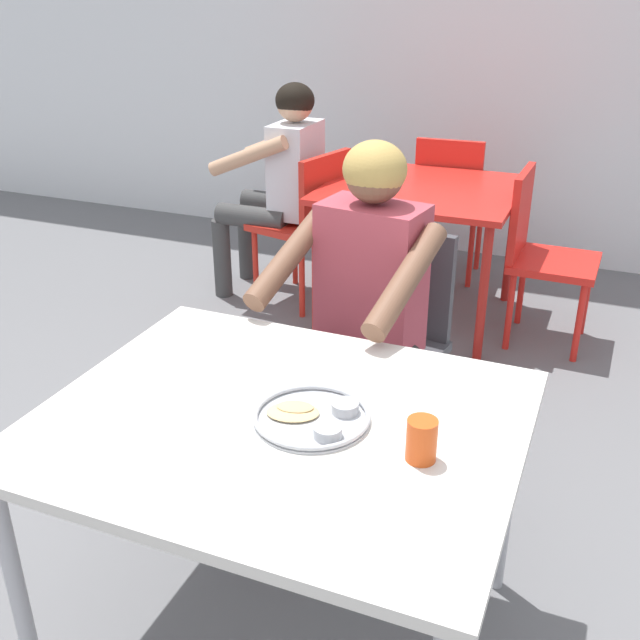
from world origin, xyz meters
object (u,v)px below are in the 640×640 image
drinking_cup (422,438)px  chair_red_left (309,216)px  chair_red_far (450,198)px  patron_background (280,173)px  diner_foreground (358,296)px  chair_foreground (384,332)px  chair_red_right (539,247)px  table_background_red (421,201)px  table_foreground (281,439)px  thali_tray (314,417)px

drinking_cup → chair_red_left: bearing=118.8°
chair_red_far → patron_background: patron_background is taller
diner_foreground → patron_background: (-0.98, 1.49, -0.02)m
chair_foreground → chair_red_right: size_ratio=1.02×
chair_red_far → chair_red_right: bearing=-47.1°
table_background_red → chair_red_right: size_ratio=1.12×
patron_background → table_foreground: bearing=-64.9°
table_foreground → drinking_cup: size_ratio=11.46×
chair_red_far → patron_background: bearing=-144.3°
table_background_red → drinking_cup: bearing=-74.9°
drinking_cup → chair_red_left: 2.53m
table_background_red → thali_tray: bearing=-81.4°
table_background_red → chair_red_left: (-0.60, -0.06, -0.13)m
chair_foreground → chair_red_left: size_ratio=1.02×
thali_tray → chair_foreground: bearing=97.2°
chair_red_far → thali_tray: bearing=-83.6°
diner_foreground → patron_background: bearing=123.3°
chair_red_left → patron_background: size_ratio=0.72×
drinking_cup → thali_tray: bearing=169.6°
chair_foreground → chair_red_far: bearing=96.1°
table_foreground → chair_red_right: size_ratio=1.34×
chair_red_left → table_foreground: bearing=-68.6°
drinking_cup → chair_foreground: 1.11m
thali_tray → diner_foreground: bearing=101.3°
thali_tray → patron_background: 2.49m
thali_tray → table_background_red: thali_tray is taller
patron_background → chair_red_far: bearing=35.7°
thali_tray → chair_red_right: bearing=82.7°
table_foreground → diner_foreground: diner_foreground is taller
drinking_cup → chair_red_far: chair_red_far is taller
table_background_red → table_foreground: bearing=-83.5°
chair_red_left → diner_foreground: bearing=-61.2°
table_foreground → chair_red_far: 2.83m
diner_foreground → table_background_red: (-0.19, 1.49, -0.10)m
chair_red_right → patron_background: (-1.41, 0.05, 0.22)m
diner_foreground → chair_red_left: 1.65m
table_background_red → chair_red_right: bearing=-5.1°
table_foreground → chair_red_right: bearing=80.6°
table_foreground → chair_red_left: size_ratio=1.35×
table_foreground → chair_red_left: (-0.85, 2.17, -0.15)m
chair_red_right → chair_red_far: 0.87m
table_background_red → chair_foreground: bearing=-80.4°
diner_foreground → table_background_red: size_ratio=1.28×
table_foreground → chair_red_far: chair_red_far is taller
table_background_red → chair_red_far: size_ratio=1.11×
drinking_cup → chair_red_right: size_ratio=0.12×
table_foreground → chair_red_right: 2.21m
diner_foreground → patron_background: diner_foreground is taller
chair_foreground → chair_red_far: size_ratio=1.01×
table_foreground → chair_red_right: (0.36, 2.18, -0.16)m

